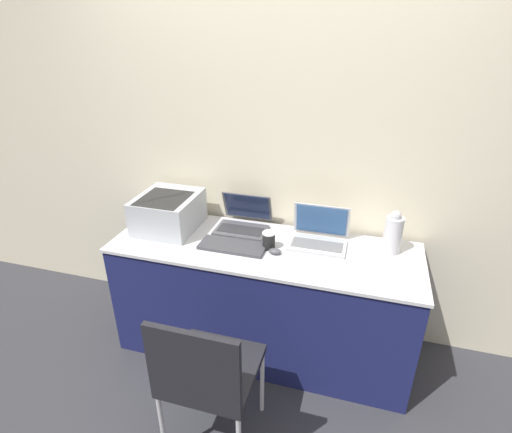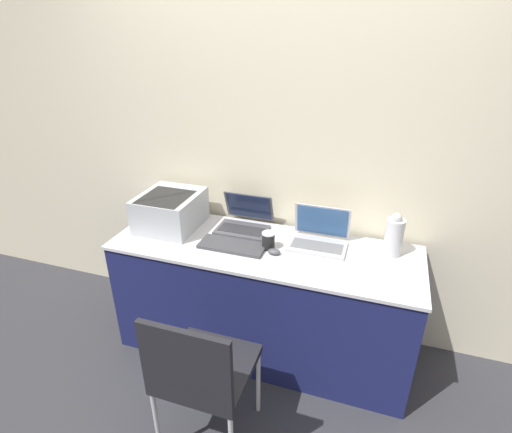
% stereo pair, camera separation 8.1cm
% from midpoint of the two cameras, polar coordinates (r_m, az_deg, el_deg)
% --- Properties ---
extents(ground_plane, '(14.00, 14.00, 0.00)m').
position_cam_midpoint_polar(ground_plane, '(2.70, -1.81, -22.10)').
color(ground_plane, '#333338').
extents(wall_back, '(8.00, 0.05, 2.60)m').
position_cam_midpoint_polar(wall_back, '(2.56, 2.52, 9.85)').
color(wall_back, beige).
rests_on(wall_back, ground_plane).
extents(table, '(1.87, 0.63, 0.79)m').
position_cam_midpoint_polar(table, '(2.65, 0.14, -11.66)').
color(table, '#191E51').
rests_on(table, ground_plane).
extents(printer, '(0.37, 0.41, 0.23)m').
position_cam_midpoint_polar(printer, '(2.66, -13.31, 0.78)').
color(printer, '#B2B7BC').
rests_on(printer, table).
extents(laptop_left, '(0.33, 0.29, 0.22)m').
position_cam_midpoint_polar(laptop_left, '(2.62, -2.71, -0.72)').
color(laptop_left, '#4C4C51').
rests_on(laptop_left, table).
extents(laptop_right, '(0.34, 0.25, 0.23)m').
position_cam_midpoint_polar(laptop_right, '(2.46, 8.02, -2.76)').
color(laptop_right, '#B7B7BC').
rests_on(laptop_right, table).
extents(external_keyboard, '(0.40, 0.16, 0.02)m').
position_cam_midpoint_polar(external_keyboard, '(2.42, -4.34, -4.27)').
color(external_keyboard, '#3D3D42').
rests_on(external_keyboard, table).
extents(coffee_cup, '(0.08, 0.08, 0.11)m').
position_cam_midpoint_polar(coffee_cup, '(2.38, 0.86, -3.42)').
color(coffee_cup, black).
rests_on(coffee_cup, table).
extents(mouse, '(0.07, 0.05, 0.03)m').
position_cam_midpoint_polar(mouse, '(2.34, 1.74, -5.00)').
color(mouse, '#4C4C51').
rests_on(mouse, table).
extents(metal_pitcher, '(0.11, 0.11, 0.27)m').
position_cam_midpoint_polar(metal_pitcher, '(2.44, 18.09, -2.33)').
color(metal_pitcher, silver).
rests_on(metal_pitcher, table).
extents(chair, '(0.43, 0.44, 0.88)m').
position_cam_midpoint_polar(chair, '(2.04, -8.32, -21.13)').
color(chair, black).
rests_on(chair, ground_plane).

